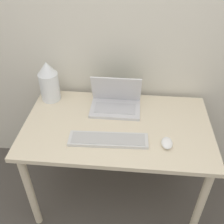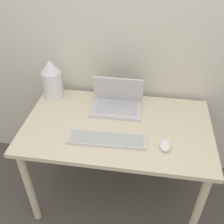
{
  "view_description": "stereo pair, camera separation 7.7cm",
  "coord_description": "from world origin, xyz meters",
  "px_view_note": "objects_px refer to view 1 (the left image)",
  "views": [
    {
      "loc": [
        0.08,
        -0.93,
        1.83
      ],
      "look_at": [
        -0.03,
        0.36,
        0.83
      ],
      "focal_mm": 42.0,
      "sensor_mm": 36.0,
      "label": 1
    },
    {
      "loc": [
        0.16,
        -0.92,
        1.83
      ],
      "look_at": [
        -0.03,
        0.36,
        0.83
      ],
      "focal_mm": 42.0,
      "sensor_mm": 36.0,
      "label": 2
    }
  ],
  "objects_px": {
    "laptop": "(116,102)",
    "vase": "(49,82)",
    "mouse": "(167,143)",
    "keyboard": "(108,140)"
  },
  "relations": [
    {
      "from": "mouse",
      "to": "vase",
      "type": "bearing_deg",
      "value": 153.02
    },
    {
      "from": "keyboard",
      "to": "laptop",
      "type": "bearing_deg",
      "value": 87.15
    },
    {
      "from": "keyboard",
      "to": "vase",
      "type": "height_order",
      "value": "vase"
    },
    {
      "from": "mouse",
      "to": "vase",
      "type": "relative_size",
      "value": 0.33
    },
    {
      "from": "mouse",
      "to": "laptop",
      "type": "bearing_deg",
      "value": 133.94
    },
    {
      "from": "keyboard",
      "to": "vase",
      "type": "relative_size",
      "value": 1.62
    },
    {
      "from": "laptop",
      "to": "vase",
      "type": "bearing_deg",
      "value": 171.83
    },
    {
      "from": "mouse",
      "to": "vase",
      "type": "height_order",
      "value": "vase"
    },
    {
      "from": "mouse",
      "to": "vase",
      "type": "xyz_separation_m",
      "value": [
        -0.81,
        0.41,
        0.13
      ]
    },
    {
      "from": "mouse",
      "to": "vase",
      "type": "distance_m",
      "value": 0.92
    }
  ]
}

